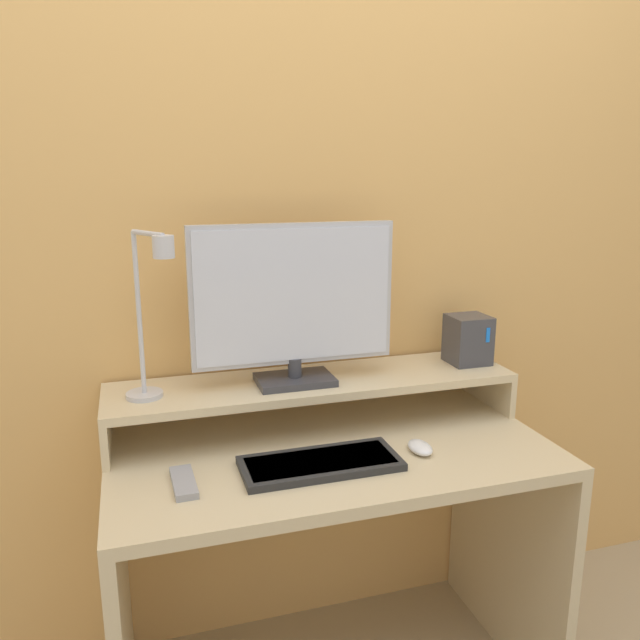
{
  "coord_description": "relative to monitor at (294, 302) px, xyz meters",
  "views": [
    {
      "loc": [
        -0.46,
        -1.09,
        1.38
      ],
      "look_at": [
        -0.02,
        0.32,
        1.03
      ],
      "focal_mm": 35.0,
      "sensor_mm": 36.0,
      "label": 1
    }
  ],
  "objects": [
    {
      "name": "remote_control",
      "position": [
        -0.32,
        -0.23,
        -0.34
      ],
      "size": [
        0.05,
        0.14,
        0.02
      ],
      "color": "#99999E",
      "rests_on": "desk"
    },
    {
      "name": "wall_back",
      "position": [
        0.06,
        0.18,
        0.19
      ],
      "size": [
        6.0,
        0.05,
        2.5
      ],
      "color": "#E5AD60",
      "rests_on": "ground_plane"
    },
    {
      "name": "mouse",
      "position": [
        0.26,
        -0.23,
        -0.34
      ],
      "size": [
        0.05,
        0.09,
        0.03
      ],
      "color": "white",
      "rests_on": "desk"
    },
    {
      "name": "monitor",
      "position": [
        0.0,
        0.0,
        0.0
      ],
      "size": [
        0.53,
        0.13,
        0.42
      ],
      "color": "#38383D",
      "rests_on": "monitor_shelf"
    },
    {
      "name": "desk",
      "position": [
        0.06,
        -0.14,
        -0.56
      ],
      "size": [
        1.1,
        0.58,
        0.71
      ],
      "color": "beige",
      "rests_on": "ground_plane"
    },
    {
      "name": "monitor_shelf",
      "position": [
        0.06,
        0.02,
        -0.24
      ],
      "size": [
        1.1,
        0.26,
        0.13
      ],
      "color": "beige",
      "rests_on": "desk"
    },
    {
      "name": "desk_lamp",
      "position": [
        -0.36,
        -0.04,
        0.0
      ],
      "size": [
        0.13,
        0.18,
        0.42
      ],
      "color": "silver",
      "rests_on": "monitor_shelf"
    },
    {
      "name": "router_dock",
      "position": [
        0.53,
        0.02,
        -0.15
      ],
      "size": [
        0.11,
        0.11,
        0.14
      ],
      "color": "#3D3D42",
      "rests_on": "monitor_shelf"
    },
    {
      "name": "keyboard",
      "position": [
        -0.0,
        -0.24,
        -0.34
      ],
      "size": [
        0.37,
        0.16,
        0.02
      ],
      "color": "#282828",
      "rests_on": "desk"
    }
  ]
}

